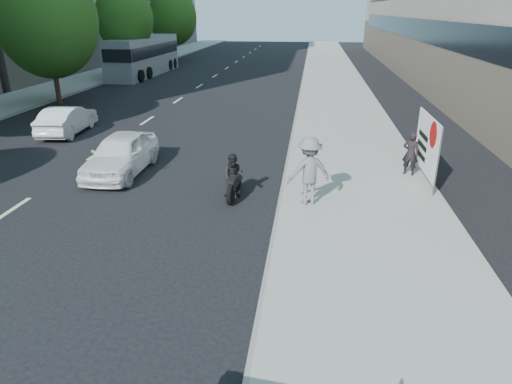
# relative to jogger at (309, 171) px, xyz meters

# --- Properties ---
(ground) EXTENTS (160.00, 160.00, 0.00)m
(ground) POSITION_rel_jogger_xyz_m (-2.30, -3.36, -1.17)
(ground) COLOR black
(ground) RESTS_ON ground
(near_sidewalk) EXTENTS (5.00, 120.00, 0.15)m
(near_sidewalk) POSITION_rel_jogger_xyz_m (1.70, 16.64, -1.09)
(near_sidewalk) COLOR #9D9B93
(near_sidewalk) RESTS_ON ground
(far_sidewalk) EXTENTS (4.50, 120.00, 0.15)m
(far_sidewalk) POSITION_rel_jogger_xyz_m (-19.05, 16.64, -1.09)
(far_sidewalk) COLOR #9D9B93
(far_sidewalk) RESTS_ON ground
(tree_far_c) EXTENTS (6.00, 6.00, 8.47)m
(tree_far_c) POSITION_rel_jogger_xyz_m (-16.00, 14.64, 3.85)
(tree_far_c) COLOR #382616
(tree_far_c) RESTS_ON ground
(tree_far_d) EXTENTS (4.80, 4.80, 7.65)m
(tree_far_d) POSITION_rel_jogger_xyz_m (-16.00, 26.64, 3.72)
(tree_far_d) COLOR #382616
(tree_far_d) RESTS_ON ground
(tree_far_e) EXTENTS (5.40, 5.40, 7.89)m
(tree_far_e) POSITION_rel_jogger_xyz_m (-16.00, 40.64, 3.61)
(tree_far_e) COLOR #382616
(tree_far_e) RESTS_ON ground
(jogger) EXTENTS (1.50, 1.17, 2.04)m
(jogger) POSITION_rel_jogger_xyz_m (0.00, 0.00, 0.00)
(jogger) COLOR slate
(jogger) RESTS_ON near_sidewalk
(pedestrian_woman) EXTENTS (0.66, 0.56, 1.54)m
(pedestrian_woman) POSITION_rel_jogger_xyz_m (3.50, 3.01, -0.25)
(pedestrian_woman) COLOR black
(pedestrian_woman) RESTS_ON near_sidewalk
(protest_banner) EXTENTS (0.08, 3.06, 2.20)m
(protest_banner) POSITION_rel_jogger_xyz_m (3.88, 2.55, 0.23)
(protest_banner) COLOR #4C4C4C
(protest_banner) RESTS_ON near_sidewalk
(white_sedan_near) EXTENTS (1.73, 4.28, 1.46)m
(white_sedan_near) POSITION_rel_jogger_xyz_m (-6.79, 2.33, -0.44)
(white_sedan_near) COLOR white
(white_sedan_near) RESTS_ON ground
(white_sedan_mid) EXTENTS (1.70, 4.15, 1.34)m
(white_sedan_mid) POSITION_rel_jogger_xyz_m (-11.62, 7.53, -0.50)
(white_sedan_mid) COLOR silver
(white_sedan_mid) RESTS_ON ground
(motorcycle) EXTENTS (0.74, 2.05, 1.42)m
(motorcycle) POSITION_rel_jogger_xyz_m (-2.34, 0.56, -0.53)
(motorcycle) COLOR black
(motorcycle) RESTS_ON ground
(bus) EXTENTS (2.84, 12.10, 3.30)m
(bus) POSITION_rel_jogger_xyz_m (-15.30, 28.66, 0.47)
(bus) COLOR gray
(bus) RESTS_ON ground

